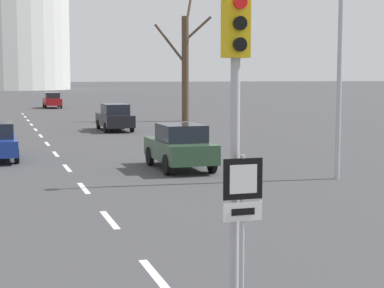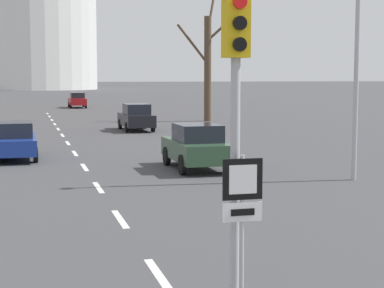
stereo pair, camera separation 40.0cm
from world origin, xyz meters
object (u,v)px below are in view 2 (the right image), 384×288
(sedan_distant_centre, at_px, (136,117))
(sedan_near_right, at_px, (196,146))
(traffic_signal_centre_tall, at_px, (236,82))
(sedan_mid_centre, at_px, (13,140))
(route_sign_post, at_px, (242,205))
(street_lamp_right, at_px, (350,14))
(sedan_near_left, at_px, (77,100))

(sedan_distant_centre, bearing_deg, sedan_near_right, -92.55)
(sedan_near_right, bearing_deg, traffic_signal_centre_tall, -102.86)
(sedan_mid_centre, bearing_deg, route_sign_post, -79.38)
(sedan_near_right, distance_m, sedan_mid_centre, 7.99)
(traffic_signal_centre_tall, relative_size, street_lamp_right, 0.53)
(traffic_signal_centre_tall, height_order, sedan_near_right, traffic_signal_centre_tall)
(sedan_near_right, bearing_deg, route_sign_post, -102.50)
(route_sign_post, bearing_deg, sedan_near_right, 77.50)
(street_lamp_right, bearing_deg, sedan_near_right, 137.90)
(traffic_signal_centre_tall, bearing_deg, sedan_near_left, 87.46)
(sedan_near_left, bearing_deg, sedan_distant_centre, -87.86)
(sedan_mid_centre, bearing_deg, sedan_near_left, 81.92)
(street_lamp_right, height_order, sedan_near_left, street_lamp_right)
(sedan_mid_centre, bearing_deg, street_lamp_right, -38.24)
(sedan_distant_centre, bearing_deg, sedan_near_left, 92.14)
(sedan_near_right, distance_m, sedan_distant_centre, 17.23)
(route_sign_post, relative_size, street_lamp_right, 0.25)
(traffic_signal_centre_tall, distance_m, sedan_mid_centre, 18.67)
(sedan_mid_centre, xyz_separation_m, sedan_distant_centre, (7.26, 12.56, 0.06))
(route_sign_post, bearing_deg, traffic_signal_centre_tall, 101.70)
(route_sign_post, xyz_separation_m, street_lamp_right, (7.11, 10.07, 3.83))
(traffic_signal_centre_tall, bearing_deg, sedan_mid_centre, 100.61)
(traffic_signal_centre_tall, distance_m, street_lamp_right, 12.36)
(sedan_near_right, xyz_separation_m, sedan_distant_centre, (0.77, 17.21, -0.01))
(route_sign_post, bearing_deg, street_lamp_right, 54.80)
(route_sign_post, xyz_separation_m, sedan_distant_centre, (3.81, 30.96, -0.69))
(street_lamp_right, bearing_deg, route_sign_post, -125.20)
(sedan_near_left, relative_size, sedan_distant_centre, 1.02)
(sedan_near_left, height_order, sedan_near_right, sedan_near_left)
(traffic_signal_centre_tall, bearing_deg, street_lamp_right, 54.07)
(sedan_near_right, bearing_deg, sedan_distant_centre, 87.45)
(route_sign_post, height_order, sedan_distant_centre, route_sign_post)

